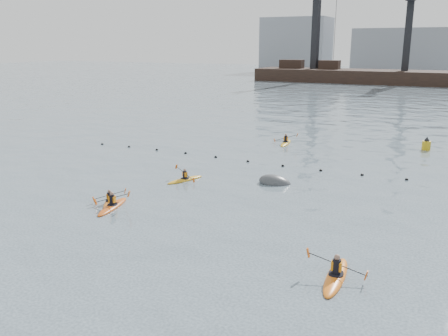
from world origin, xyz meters
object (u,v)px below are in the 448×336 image
at_px(kayaker_0, 112,206).
at_px(nav_buoy, 426,145).
at_px(kayaker_4, 336,276).
at_px(mooring_buoy, 275,183).
at_px(kayaker_2, 110,202).
at_px(kayaker_5, 286,143).
at_px(kayaker_3, 185,179).

bearing_deg(kayaker_0, nav_buoy, 46.32).
relative_size(kayaker_0, nav_buoy, 2.50).
xyz_separation_m(kayaker_4, mooring_buoy, (-6.93, 11.59, -0.11)).
distance_m(kayaker_2, nav_buoy, 28.86).
height_order(kayaker_2, kayaker_5, kayaker_5).
distance_m(kayaker_2, kayaker_5, 21.51).
xyz_separation_m(kayaker_3, kayaker_5, (2.05, 15.08, 0.01)).
height_order(kayaker_4, kayaker_5, kayaker_4).
bearing_deg(kayaker_3, nav_buoy, 72.75).
distance_m(kayaker_0, kayaker_4, 13.89).
relative_size(kayaker_4, kayaker_5, 1.08).
bearing_deg(nav_buoy, kayaker_5, -166.01).
distance_m(kayaker_3, mooring_buoy, 6.22).
xyz_separation_m(kayaker_0, kayaker_2, (-0.65, 0.55, -0.01)).
height_order(kayaker_4, mooring_buoy, kayaker_4).
xyz_separation_m(kayaker_0, kayaker_4, (13.61, -2.75, 0.01)).
bearing_deg(kayaker_3, kayaker_4, -15.68).
bearing_deg(kayaker_3, kayaker_5, 103.08).
relative_size(kayaker_3, kayaker_5, 0.88).
xyz_separation_m(kayaker_0, kayaker_5, (2.88, 21.77, 0.00)).
relative_size(kayaker_0, kayaker_3, 1.13).
xyz_separation_m(kayaker_3, kayaker_4, (12.77, -9.45, 0.02)).
bearing_deg(kayaker_5, kayaker_0, -105.27).
distance_m(kayaker_2, mooring_buoy, 11.06).
bearing_deg(kayaker_4, kayaker_3, -39.96).
xyz_separation_m(kayaker_2, mooring_buoy, (7.33, 8.28, -0.09)).
xyz_separation_m(kayaker_5, mooring_buoy, (3.80, -12.94, -0.10)).
relative_size(kayaker_0, kayaker_2, 1.21).
relative_size(kayaker_5, nav_buoy, 2.51).
relative_size(kayaker_3, nav_buoy, 2.21).
bearing_deg(mooring_buoy, kayaker_2, -131.51).
bearing_deg(kayaker_0, kayaker_2, 127.09).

